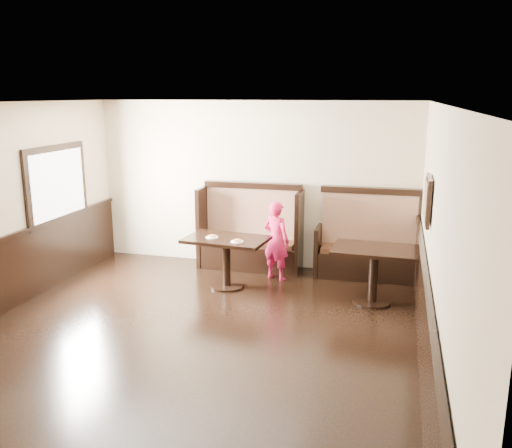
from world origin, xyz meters
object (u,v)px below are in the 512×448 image
(table_main, at_px, (226,249))
(booth_main, at_px, (251,237))
(table_neighbor, at_px, (374,262))
(child, at_px, (276,240))
(booth_neighbor, at_px, (367,248))

(table_main, bearing_deg, booth_main, 90.37)
(table_main, xyz_separation_m, table_neighbor, (2.20, -0.09, 0.00))
(table_main, relative_size, child, 1.02)
(booth_main, distance_m, table_neighbor, 2.39)
(booth_main, relative_size, child, 1.38)
(table_main, relative_size, table_neighbor, 1.10)
(booth_neighbor, distance_m, child, 1.49)
(table_main, bearing_deg, table_neighbor, 3.57)
(booth_neighbor, height_order, table_main, booth_neighbor)
(booth_neighbor, height_order, table_neighbor, booth_neighbor)
(booth_neighbor, bearing_deg, child, -161.03)
(booth_main, relative_size, booth_neighbor, 1.06)
(booth_neighbor, bearing_deg, booth_main, 179.95)
(booth_main, xyz_separation_m, table_main, (-0.10, -1.05, 0.07))
(table_main, distance_m, child, 0.86)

